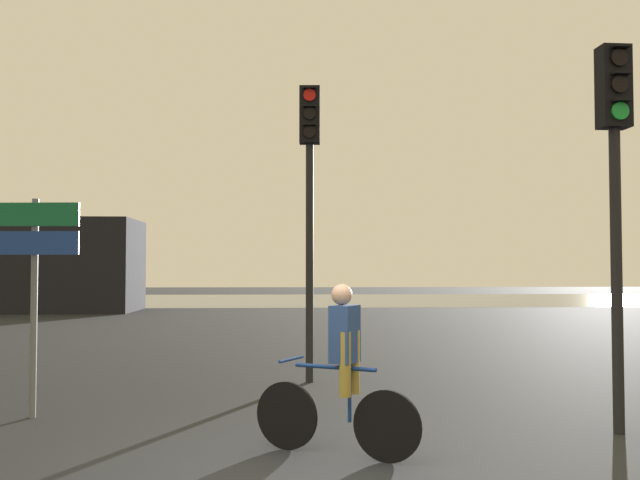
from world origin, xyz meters
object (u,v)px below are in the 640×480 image
Objects in this scene: distant_building at (7,265)px; traffic_light_near_right at (615,162)px; cyclist at (341,369)px; direction_sign_post at (34,266)px; traffic_light_center at (310,177)px.

traffic_light_near_right reaches higher than distant_building.
traffic_light_near_right is 2.59× the size of cyclist.
distant_building is 4.05× the size of direction_sign_post.
distant_building is at bearing -64.06° from direction_sign_post.
direction_sign_post is 1.60× the size of cyclist.
traffic_light_near_right reaches higher than direction_sign_post.
traffic_light_near_right is 1.61× the size of direction_sign_post.
traffic_light_near_right reaches higher than cyclist.
traffic_light_center is 1.78× the size of direction_sign_post.
cyclist is (0.14, -4.37, -2.39)m from traffic_light_center.
traffic_light_center reaches higher than distant_building.
traffic_light_center is (11.74, -18.64, 1.32)m from distant_building.
traffic_light_near_right is at bearing 174.60° from direction_sign_post.
cyclist is (-3.05, -0.77, -2.11)m from traffic_light_near_right.
direction_sign_post is (-3.38, -2.47, -1.41)m from traffic_light_center.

